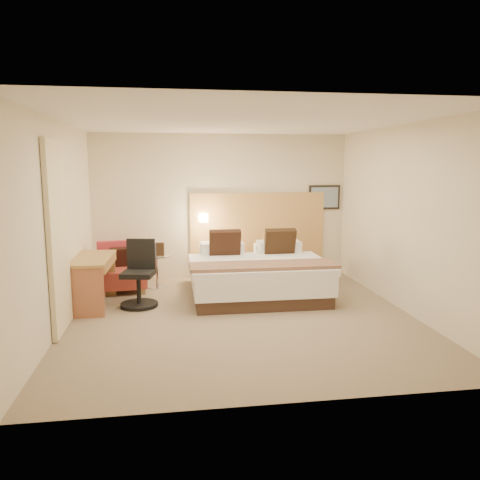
{
  "coord_description": "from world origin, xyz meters",
  "views": [
    {
      "loc": [
        -0.96,
        -6.31,
        2.11
      ],
      "look_at": [
        0.07,
        0.55,
        1.0
      ],
      "focal_mm": 35.0,
      "sensor_mm": 36.0,
      "label": 1
    }
  ],
  "objects": [
    {
      "name": "floor",
      "position": [
        0.0,
        0.0,
        -0.01
      ],
      "size": [
        4.8,
        5.0,
        0.02
      ],
      "primitive_type": "cube",
      "color": "#806D56",
      "rests_on": "ground"
    },
    {
      "name": "lamp_arm",
      "position": [
        -0.35,
        2.42,
        1.15
      ],
      "size": [
        0.02,
        0.12,
        0.02
      ],
      "primitive_type": "cylinder",
      "rotation": [
        1.57,
        0.0,
        0.0
      ],
      "color": "silver",
      "rests_on": "wall_back"
    },
    {
      "name": "curtain",
      "position": [
        -2.36,
        -0.25,
        1.22
      ],
      "size": [
        0.06,
        0.9,
        2.42
      ],
      "primitive_type": "cube",
      "color": "beige",
      "rests_on": "wall_left"
    },
    {
      "name": "bottle_a",
      "position": [
        -1.25,
        1.85,
        0.67
      ],
      "size": [
        0.07,
        0.07,
        0.21
      ],
      "primitive_type": "cylinder",
      "rotation": [
        0.0,
        0.0,
        -0.17
      ],
      "color": "#8399CB",
      "rests_on": "side_table"
    },
    {
      "name": "art_canvas",
      "position": [
        2.02,
        2.46,
        1.5
      ],
      "size": [
        0.54,
        0.01,
        0.39
      ],
      "primitive_type": "cube",
      "color": "slate",
      "rests_on": "wall_back"
    },
    {
      "name": "ceiling",
      "position": [
        0.0,
        0.0,
        2.71
      ],
      "size": [
        4.8,
        5.0,
        0.02
      ],
      "primitive_type": "cube",
      "color": "white",
      "rests_on": "floor"
    },
    {
      "name": "bottle_b",
      "position": [
        -1.23,
        1.85,
        0.67
      ],
      "size": [
        0.07,
        0.07,
        0.21
      ],
      "primitive_type": "cylinder",
      "rotation": [
        0.0,
        0.0,
        -0.17
      ],
      "color": "#7F9BC4",
      "rests_on": "side_table"
    },
    {
      "name": "desk_chair",
      "position": [
        -1.45,
        0.73,
        0.41
      ],
      "size": [
        0.66,
        0.66,
        1.0
      ],
      "color": "black",
      "rests_on": "floor"
    },
    {
      "name": "wall_back",
      "position": [
        0.0,
        2.51,
        1.35
      ],
      "size": [
        4.8,
        0.02,
        2.7
      ],
      "primitive_type": "cube",
      "color": "beige",
      "rests_on": "floor"
    },
    {
      "name": "lamp_shade",
      "position": [
        -0.35,
        2.36,
        1.15
      ],
      "size": [
        0.15,
        0.15,
        0.15
      ],
      "primitive_type": "cube",
      "color": "#FFEDC6",
      "rests_on": "wall_back"
    },
    {
      "name": "wall_right",
      "position": [
        2.41,
        0.0,
        1.35
      ],
      "size": [
        0.02,
        5.0,
        2.7
      ],
      "primitive_type": "cube",
      "color": "beige",
      "rests_on": "floor"
    },
    {
      "name": "art_frame",
      "position": [
        2.02,
        2.48,
        1.5
      ],
      "size": [
        0.62,
        0.03,
        0.47
      ],
      "primitive_type": "cube",
      "color": "black",
      "rests_on": "wall_back"
    },
    {
      "name": "wall_left",
      "position": [
        -2.41,
        0.0,
        1.35
      ],
      "size": [
        0.02,
        5.0,
        2.7
      ],
      "primitive_type": "cube",
      "color": "beige",
      "rests_on": "floor"
    },
    {
      "name": "lounge_chair",
      "position": [
        -1.8,
        1.66,
        0.33
      ],
      "size": [
        0.87,
        0.79,
        0.83
      ],
      "color": "#A76B4E",
      "rests_on": "floor"
    },
    {
      "name": "menu_folder",
      "position": [
        -1.15,
        1.76,
        0.68
      ],
      "size": [
        0.14,
        0.07,
        0.23
      ],
      "primitive_type": "cube",
      "rotation": [
        0.0,
        0.0,
        -0.17
      ],
      "color": "#362416",
      "rests_on": "side_table"
    },
    {
      "name": "side_table",
      "position": [
        -1.21,
        1.79,
        0.32
      ],
      "size": [
        0.59,
        0.59,
        0.57
      ],
      "color": "silver",
      "rests_on": "floor"
    },
    {
      "name": "wall_front",
      "position": [
        0.0,
        -2.51,
        1.35
      ],
      "size": [
        4.8,
        0.02,
        2.7
      ],
      "primitive_type": "cube",
      "color": "beige",
      "rests_on": "floor"
    },
    {
      "name": "desk",
      "position": [
        -2.11,
        0.8,
        0.6
      ],
      "size": [
        0.59,
        1.23,
        0.76
      ],
      "color": "#A37D3F",
      "rests_on": "floor"
    },
    {
      "name": "bed",
      "position": [
        0.41,
        1.12,
        0.34
      ],
      "size": [
        2.21,
        2.11,
        1.06
      ],
      "color": "#3A261D",
      "rests_on": "floor"
    },
    {
      "name": "headboard_panel",
      "position": [
        0.7,
        2.47,
        0.95
      ],
      "size": [
        2.6,
        0.04,
        1.3
      ],
      "primitive_type": "cube",
      "color": "tan",
      "rests_on": "wall_back"
    }
  ]
}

